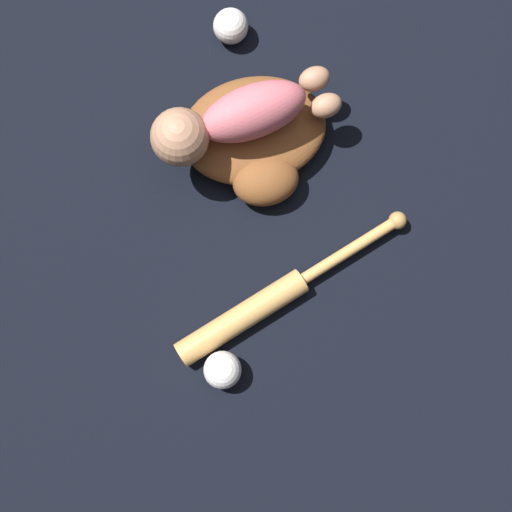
# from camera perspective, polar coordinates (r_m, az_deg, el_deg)

# --- Properties ---
(ground_plane) EXTENTS (6.00, 6.00, 0.00)m
(ground_plane) POSITION_cam_1_polar(r_m,az_deg,el_deg) (1.45, 0.69, 10.78)
(ground_plane) COLOR black
(baseball_glove) EXTENTS (0.32, 0.30, 0.08)m
(baseball_glove) POSITION_cam_1_polar(r_m,az_deg,el_deg) (1.39, -0.04, 9.38)
(baseball_glove) COLOR brown
(baseball_glove) RESTS_ON ground
(baby_figure) EXTENTS (0.36, 0.12, 0.11)m
(baby_figure) POSITION_cam_1_polar(r_m,az_deg,el_deg) (1.31, -1.91, 10.88)
(baby_figure) COLOR #D16670
(baby_figure) RESTS_ON baseball_glove
(baseball_bat) EXTENTS (0.50, 0.11, 0.05)m
(baseball_bat) POSITION_cam_1_polar(r_m,az_deg,el_deg) (1.32, 0.75, -3.77)
(baseball_bat) COLOR tan
(baseball_bat) RESTS_ON ground
(baseball) EXTENTS (0.07, 0.07, 0.07)m
(baseball) POSITION_cam_1_polar(r_m,az_deg,el_deg) (1.30, -2.70, -9.09)
(baseball) COLOR white
(baseball) RESTS_ON ground
(baseball_spare) EXTENTS (0.07, 0.07, 0.07)m
(baseball_spare) POSITION_cam_1_polar(r_m,az_deg,el_deg) (1.50, -2.04, 17.90)
(baseball_spare) COLOR white
(baseball_spare) RESTS_ON ground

